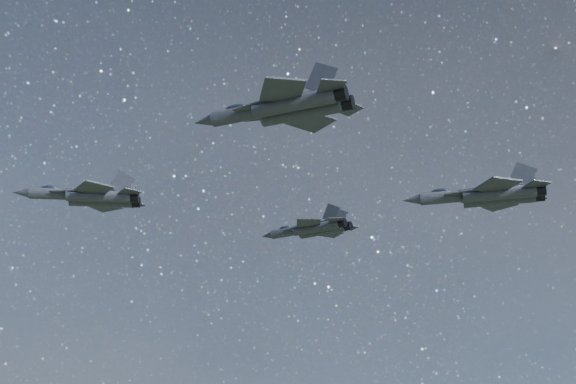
# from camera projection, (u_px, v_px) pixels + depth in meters

# --- Properties ---
(jet_lead) EXTENTS (15.13, 10.19, 3.82)m
(jet_lead) POSITION_uv_depth(u_px,v_px,m) (90.00, 196.00, 77.72)
(jet_lead) COLOR #2C2F37
(jet_left) EXTENTS (16.03, 10.69, 4.07)m
(jet_left) POSITION_uv_depth(u_px,v_px,m) (312.00, 229.00, 102.26)
(jet_left) COLOR #2C2F37
(jet_right) EXTENTS (17.93, 12.35, 4.50)m
(jet_right) POSITION_uv_depth(u_px,v_px,m) (285.00, 108.00, 66.33)
(jet_right) COLOR #2C2F37
(jet_slot) EXTENTS (16.80, 11.87, 4.26)m
(jet_slot) POSITION_uv_depth(u_px,v_px,m) (487.00, 195.00, 77.84)
(jet_slot) COLOR #2C2F37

